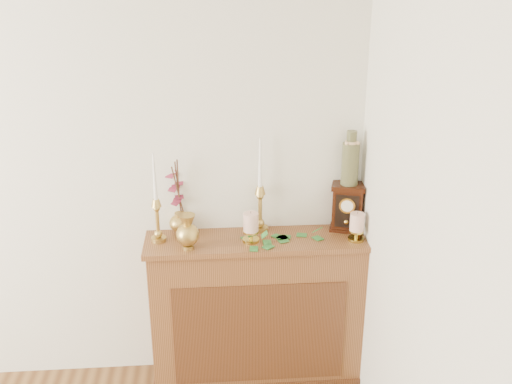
{
  "coord_description": "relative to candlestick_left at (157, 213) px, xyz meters",
  "views": [
    {
      "loc": [
        1.16,
        -0.87,
        2.39
      ],
      "look_at": [
        1.39,
        2.05,
        1.23
      ],
      "focal_mm": 42.0,
      "sensor_mm": 36.0,
      "label": 1
    }
  ],
  "objects": [
    {
      "name": "ginger_jar",
      "position": [
        0.11,
        0.13,
        0.04
      ],
      "size": [
        0.18,
        0.2,
        0.45
      ],
      "rotation": [
        0.0,
        0.0,
        -0.39
      ],
      "color": "tan",
      "rests_on": "console_shelf"
    },
    {
      "name": "pillar_candle_right",
      "position": [
        1.08,
        -0.08,
        -0.08
      ],
      "size": [
        0.09,
        0.09,
        0.17
      ],
      "rotation": [
        0.0,
        0.0,
        0.42
      ],
      "color": "gold",
      "rests_on": "console_shelf"
    },
    {
      "name": "candlestick_left",
      "position": [
        0.0,
        0.0,
        0.0
      ],
      "size": [
        0.08,
        0.08,
        0.5
      ],
      "rotation": [
        0.0,
        0.0,
        0.17
      ],
      "color": "tan",
      "rests_on": "console_shelf"
    },
    {
      "name": "mantel_clock",
      "position": [
        1.06,
        0.06,
        -0.03
      ],
      "size": [
        0.21,
        0.17,
        0.28
      ],
      "rotation": [
        0.0,
        0.0,
        -0.28
      ],
      "color": "#33130A",
      "rests_on": "console_shelf"
    },
    {
      "name": "console_shelf",
      "position": [
        0.54,
        -0.01,
        -0.66
      ],
      "size": [
        1.24,
        0.34,
        0.93
      ],
      "color": "brown",
      "rests_on": "ground"
    },
    {
      "name": "ivy_garland",
      "position": [
        0.69,
        -0.07,
        -0.15
      ],
      "size": [
        0.48,
        0.21,
        0.09
      ],
      "rotation": [
        0.0,
        0.0,
        -0.04
      ],
      "color": "#276626",
      "rests_on": "console_shelf"
    },
    {
      "name": "bud_vase",
      "position": [
        0.16,
        -0.11,
        -0.07
      ],
      "size": [
        0.12,
        0.12,
        0.2
      ],
      "rotation": [
        0.0,
        0.0,
        -0.05
      ],
      "color": "tan",
      "rests_on": "console_shelf"
    },
    {
      "name": "ceramic_vase",
      "position": [
        1.06,
        0.07,
        0.25
      ],
      "size": [
        0.09,
        0.09,
        0.3
      ],
      "rotation": [
        0.0,
        0.0,
        -0.28
      ],
      "color": "#193329",
      "rests_on": "mantel_clock"
    },
    {
      "name": "pillar_candle_left",
      "position": [
        0.5,
        -0.05,
        -0.07
      ],
      "size": [
        0.09,
        0.09,
        0.18
      ],
      "rotation": [
        0.0,
        0.0,
        -0.11
      ],
      "color": "gold",
      "rests_on": "console_shelf"
    },
    {
      "name": "candlestick_center",
      "position": [
        0.57,
        0.09,
        0.01
      ],
      "size": [
        0.09,
        0.09,
        0.55
      ],
      "rotation": [
        0.0,
        0.0,
        0.41
      ],
      "color": "tan",
      "rests_on": "console_shelf"
    }
  ]
}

